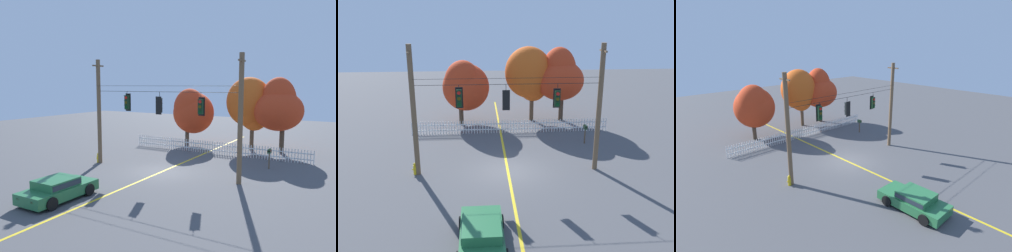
{
  "view_description": "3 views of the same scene",
  "coord_description": "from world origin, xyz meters",
  "views": [
    {
      "loc": [
        11.56,
        -18.83,
        5.85
      ],
      "look_at": [
        -0.04,
        0.97,
        3.04
      ],
      "focal_mm": 35.8,
      "sensor_mm": 36.0,
      "label": 1
    },
    {
      "loc": [
        -1.62,
        -20.4,
        9.35
      ],
      "look_at": [
        -0.04,
        1.06,
        2.59
      ],
      "focal_mm": 38.95,
      "sensor_mm": 36.0,
      "label": 2
    },
    {
      "loc": [
        -14.03,
        -14.64,
        9.49
      ],
      "look_at": [
        0.86,
        1.4,
        2.57
      ],
      "focal_mm": 28.76,
      "sensor_mm": 36.0,
      "label": 3
    }
  ],
  "objects": [
    {
      "name": "ground",
      "position": [
        0.0,
        0.0,
        0.0
      ],
      "size": [
        80.0,
        80.0,
        0.0
      ],
      "primitive_type": "plane",
      "color": "#4C4C4F"
    },
    {
      "name": "lane_centerline_stripe",
      "position": [
        0.0,
        0.0,
        0.0
      ],
      "size": [
        0.16,
        36.0,
        0.01
      ],
      "primitive_type": "cube",
      "color": "gold",
      "rests_on": "ground"
    },
    {
      "name": "signal_support_span",
      "position": [
        0.0,
        -0.0,
        3.91
      ],
      "size": [
        11.13,
        1.1,
        7.69
      ],
      "color": "brown",
      "rests_on": "ground"
    },
    {
      "name": "traffic_signal_northbound_primary",
      "position": [
        -2.8,
        0.01,
        4.65
      ],
      "size": [
        0.43,
        0.38,
        1.38
      ],
      "color": "black"
    },
    {
      "name": "traffic_signal_southbound_primary",
      "position": [
        -0.12,
        -0.01,
        4.51
      ],
      "size": [
        0.43,
        0.38,
        1.49
      ],
      "color": "black"
    },
    {
      "name": "traffic_signal_westbound_side",
      "position": [
        2.88,
        0.01,
        4.53
      ],
      "size": [
        0.43,
        0.38,
        1.46
      ],
      "color": "black"
    },
    {
      "name": "white_picket_fence",
      "position": [
        0.81,
        7.44,
        0.53
      ],
      "size": [
        15.73,
        0.06,
        1.06
      ],
      "color": "white",
      "rests_on": "ground"
    },
    {
      "name": "autumn_maple_near_fence",
      "position": [
        -2.89,
        10.4,
        3.41
      ],
      "size": [
        4.0,
        3.93,
        5.52
      ],
      "color": "#473828",
      "rests_on": "ground"
    },
    {
      "name": "autumn_maple_mid",
      "position": [
        2.76,
        10.9,
        4.08
      ],
      "size": [
        4.08,
        3.42,
        6.56
      ],
      "color": "brown",
      "rests_on": "ground"
    },
    {
      "name": "autumn_oak_far_east",
      "position": [
        5.29,
        10.47,
        3.96
      ],
      "size": [
        4.15,
        3.94,
        6.52
      ],
      "color": "#473828",
      "rests_on": "ground"
    },
    {
      "name": "parked_car",
      "position": [
        -1.67,
        -7.38,
        0.6
      ],
      "size": [
        2.01,
        4.04,
        1.15
      ],
      "color": "#286B3D",
      "rests_on": "ground"
    },
    {
      "name": "fire_hydrant",
      "position": [
        -5.58,
        -0.02,
        0.37
      ],
      "size": [
        0.38,
        0.22,
        0.75
      ],
      "color": "gold",
      "rests_on": "ground"
    },
    {
      "name": "roadside_mailbox",
      "position": [
        6.07,
        4.57,
        1.17
      ],
      "size": [
        0.25,
        0.44,
        1.43
      ],
      "color": "brown",
      "rests_on": "ground"
    }
  ]
}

